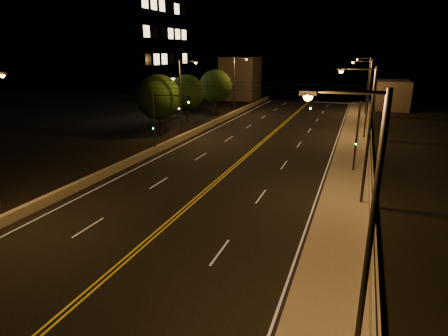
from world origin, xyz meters
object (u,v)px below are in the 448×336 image
(streetlight_5, at_px, (182,95))
(building_tower, at_px, (102,22))
(tree_1, at_px, (187,92))
(traffic_signal_left, at_px, (161,117))
(streetlight_0, at_px, (363,225))
(streetlight_2, at_px, (366,95))
(tree_0, at_px, (159,97))
(streetlight_1, at_px, (365,130))
(traffic_signal_right, at_px, (346,129))
(streetlight_3, at_px, (367,83))
(streetlight_6, at_px, (235,82))
(tree_2, at_px, (216,86))

(streetlight_5, height_order, building_tower, building_tower)
(tree_1, bearing_deg, traffic_signal_left, -72.32)
(streetlight_0, relative_size, building_tower, 0.31)
(streetlight_0, distance_m, streetlight_5, 37.67)
(streetlight_2, height_order, tree_0, streetlight_2)
(streetlight_5, xyz_separation_m, tree_0, (-4.09, 1.29, -0.60))
(streetlight_0, bearing_deg, traffic_signal_left, 130.81)
(tree_0, bearing_deg, traffic_signal_left, -59.02)
(streetlight_2, distance_m, tree_1, 26.75)
(streetlight_1, bearing_deg, traffic_signal_left, 158.95)
(traffic_signal_right, distance_m, building_tower, 46.47)
(streetlight_1, height_order, tree_1, streetlight_1)
(streetlight_3, relative_size, streetlight_5, 1.00)
(streetlight_0, relative_size, streetlight_2, 1.00)
(streetlight_2, bearing_deg, traffic_signal_left, -143.64)
(streetlight_6, height_order, traffic_signal_right, streetlight_6)
(streetlight_5, height_order, streetlight_6, same)
(building_tower, bearing_deg, streetlight_6, 22.26)
(streetlight_0, relative_size, streetlight_1, 1.00)
(streetlight_2, bearing_deg, tree_0, -165.98)
(building_tower, distance_m, tree_1, 18.93)
(streetlight_5, distance_m, tree_0, 4.33)
(tree_2, bearing_deg, streetlight_2, -26.21)
(streetlight_0, height_order, streetlight_6, same)
(streetlight_3, xyz_separation_m, tree_2, (-24.80, -8.04, -0.71))
(streetlight_6, relative_size, tree_1, 1.33)
(streetlight_1, bearing_deg, building_tower, 146.60)
(streetlight_6, xyz_separation_m, tree_2, (-3.32, -1.00, -0.71))
(streetlight_0, relative_size, streetlight_6, 1.00)
(traffic_signal_right, relative_size, tree_1, 0.90)
(streetlight_2, distance_m, streetlight_3, 20.24)
(streetlight_3, bearing_deg, streetlight_0, -90.00)
(streetlight_3, height_order, tree_2, streetlight_3)
(traffic_signal_right, distance_m, tree_1, 31.35)
(streetlight_1, xyz_separation_m, streetlight_2, (0.00, 22.85, 0.00))
(streetlight_2, bearing_deg, streetlight_1, -90.00)
(traffic_signal_right, xyz_separation_m, tree_1, (-24.94, 18.98, 0.52))
(tree_2, bearing_deg, tree_1, -101.25)
(streetlight_3, distance_m, streetlight_6, 22.60)
(streetlight_3, bearing_deg, streetlight_6, -161.87)
(tree_0, bearing_deg, streetlight_5, -17.51)
(traffic_signal_left, bearing_deg, tree_1, 107.68)
(streetlight_2, relative_size, streetlight_6, 1.00)
(streetlight_6, bearing_deg, streetlight_1, -59.22)
(building_tower, height_order, tree_2, building_tower)
(traffic_signal_left, distance_m, building_tower, 31.41)
(traffic_signal_left, height_order, tree_0, tree_0)
(streetlight_0, xyz_separation_m, tree_1, (-26.43, 42.59, -0.99))
(traffic_signal_left, xyz_separation_m, tree_1, (-6.05, 18.98, 0.52))
(traffic_signal_left, relative_size, tree_1, 0.90)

